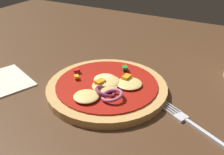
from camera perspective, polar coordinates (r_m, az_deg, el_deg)
The scene contains 4 objects.
dining_table at distance 0.51m, azimuth -6.00°, elevation -3.80°, with size 1.29×1.09×0.03m.
pizza at distance 0.49m, azimuth -1.13°, elevation -2.16°, with size 0.23×0.23×0.03m.
fork at distance 0.42m, azimuth 18.37°, elevation -10.54°, with size 0.16×0.09×0.00m.
napkin at distance 0.57m, azimuth -22.68°, elevation -0.71°, with size 0.14×0.13×0.00m.
Camera 1 is at (0.25, -0.35, 0.29)m, focal length 41.46 mm.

